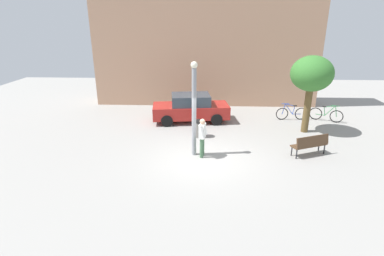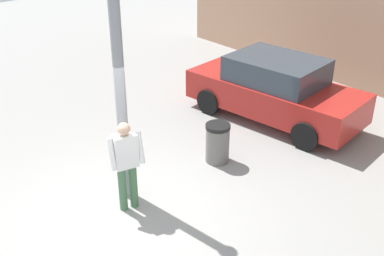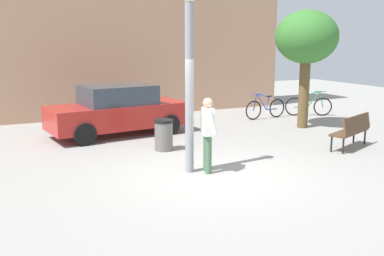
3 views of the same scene
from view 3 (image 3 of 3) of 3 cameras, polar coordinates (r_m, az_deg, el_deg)
ground_plane at (r=9.83m, az=3.03°, el=-5.94°), size 36.00×36.00×0.00m
building_facade at (r=18.03m, az=-11.06°, el=15.30°), size 14.56×2.00×8.47m
lamppost at (r=9.61m, az=-0.34°, el=6.57°), size 0.28×0.28×3.93m
person_by_lamppost at (r=9.74m, az=2.04°, el=-0.23°), size 0.38×0.63×1.67m
park_bench at (r=12.73m, az=19.89°, el=-0.10°), size 1.66×1.06×0.92m
plaza_tree at (r=15.16m, az=14.47°, el=10.99°), size 2.03×2.03×3.86m
bicycle_blue at (r=16.82m, az=9.37°, el=2.49°), size 1.81×0.18×0.97m
bicycle_green at (r=17.82m, az=14.73°, el=2.76°), size 1.63×0.87×0.97m
parked_car_red at (r=13.84m, az=-9.45°, el=2.26°), size 4.38×2.23×1.55m
trash_bin at (r=11.83m, az=-3.65°, el=-0.88°), size 0.51×0.51×0.83m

